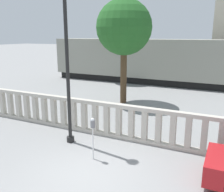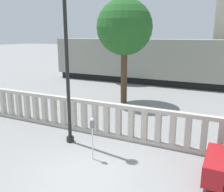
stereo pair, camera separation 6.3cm
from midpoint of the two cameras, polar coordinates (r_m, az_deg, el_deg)
ground_plane at (r=7.58m, az=-5.80°, el=-17.60°), size 160.00×160.00×0.00m
balustrade at (r=9.60m, az=3.15°, el=-6.01°), size 14.81×0.24×1.38m
lamppost at (r=8.91m, az=-10.39°, el=15.40°), size 0.38×0.38×7.07m
parking_meter at (r=7.96m, az=-4.33°, el=-7.15°), size 0.14×0.14×1.41m
train_near at (r=20.48m, az=14.68°, el=7.67°), size 20.73×2.70×4.18m
tree_left at (r=21.35m, az=1.63°, el=14.45°), size 3.15×3.15×5.76m
tree_right at (r=14.38m, az=3.00°, el=15.30°), size 3.12×3.12×5.91m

